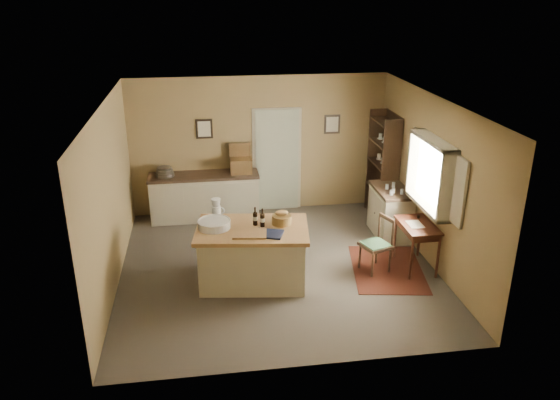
# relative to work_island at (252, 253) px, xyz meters

# --- Properties ---
(ground) EXTENTS (5.00, 5.00, 0.00)m
(ground) POSITION_rel_work_island_xyz_m (0.44, 0.39, -0.48)
(ground) COLOR brown
(ground) RESTS_ON ground
(wall_back) EXTENTS (5.00, 0.10, 2.70)m
(wall_back) POSITION_rel_work_island_xyz_m (0.44, 2.89, 0.87)
(wall_back) COLOR olive
(wall_back) RESTS_ON ground
(wall_front) EXTENTS (5.00, 0.10, 2.70)m
(wall_front) POSITION_rel_work_island_xyz_m (0.44, -2.11, 0.87)
(wall_front) COLOR olive
(wall_front) RESTS_ON ground
(wall_left) EXTENTS (0.10, 5.00, 2.70)m
(wall_left) POSITION_rel_work_island_xyz_m (-2.06, 0.39, 0.87)
(wall_left) COLOR olive
(wall_left) RESTS_ON ground
(wall_right) EXTENTS (0.10, 5.00, 2.70)m
(wall_right) POSITION_rel_work_island_xyz_m (2.94, 0.39, 0.87)
(wall_right) COLOR olive
(wall_right) RESTS_ON ground
(ceiling) EXTENTS (5.00, 5.00, 0.00)m
(ceiling) POSITION_rel_work_island_xyz_m (0.44, 0.39, 2.22)
(ceiling) COLOR silver
(ceiling) RESTS_ON wall_back
(door) EXTENTS (0.97, 0.06, 2.11)m
(door) POSITION_rel_work_island_xyz_m (0.79, 2.86, 0.57)
(door) COLOR #ABB094
(door) RESTS_ON ground
(framed_prints) EXTENTS (2.82, 0.02, 0.38)m
(framed_prints) POSITION_rel_work_island_xyz_m (0.64, 2.87, 1.24)
(framed_prints) COLOR black
(framed_prints) RESTS_ON ground
(window) EXTENTS (0.25, 1.99, 1.12)m
(window) POSITION_rel_work_island_xyz_m (2.87, 0.19, 1.07)
(window) COLOR #B8AD95
(window) RESTS_ON ground
(work_island) EXTENTS (1.80, 1.30, 1.20)m
(work_island) POSITION_rel_work_island_xyz_m (0.00, 0.00, 0.00)
(work_island) COLOR #B8AD95
(work_island) RESTS_ON ground
(sideboard) EXTENTS (2.10, 0.60, 1.18)m
(sideboard) POSITION_rel_work_island_xyz_m (-0.66, 2.59, -0.00)
(sideboard) COLOR #B8AD95
(sideboard) RESTS_ON ground
(rug) EXTENTS (1.35, 1.76, 0.01)m
(rug) POSITION_rel_work_island_xyz_m (2.19, 0.06, -0.48)
(rug) COLOR #4A180E
(rug) RESTS_ON ground
(writing_desk) EXTENTS (0.51, 0.83, 0.82)m
(writing_desk) POSITION_rel_work_island_xyz_m (2.64, 0.06, 0.18)
(writing_desk) COLOR #391910
(writing_desk) RESTS_ON ground
(desk_chair) EXTENTS (0.53, 0.53, 0.89)m
(desk_chair) POSITION_rel_work_island_xyz_m (1.97, 0.05, -0.04)
(desk_chair) COLOR #311F15
(desk_chair) RESTS_ON ground
(right_cabinet) EXTENTS (0.57, 1.02, 0.99)m
(right_cabinet) POSITION_rel_work_island_xyz_m (2.64, 1.31, -0.02)
(right_cabinet) COLOR #B8AD95
(right_cabinet) RESTS_ON ground
(shelving_unit) EXTENTS (0.35, 0.92, 2.05)m
(shelving_unit) POSITION_rel_work_island_xyz_m (2.80, 2.19, 0.54)
(shelving_unit) COLOR #311F15
(shelving_unit) RESTS_ON ground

